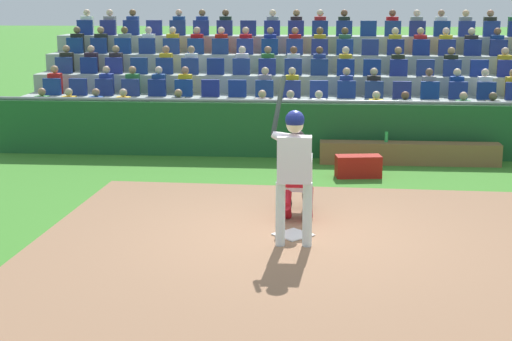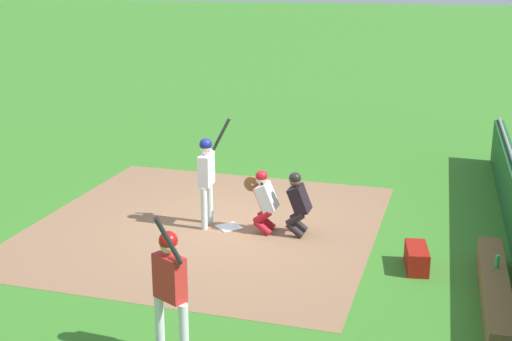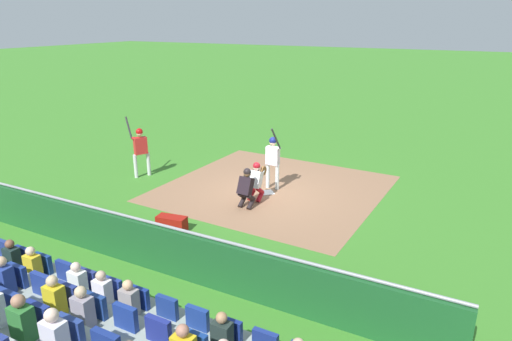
{
  "view_description": "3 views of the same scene",
  "coord_description": "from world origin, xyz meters",
  "px_view_note": "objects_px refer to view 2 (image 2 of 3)",
  "views": [
    {
      "loc": [
        -0.32,
        10.48,
        3.28
      ],
      "look_at": [
        0.54,
        -0.19,
        0.89
      ],
      "focal_mm": 54.54,
      "sensor_mm": 36.0,
      "label": 1
    },
    {
      "loc": [
        -12.83,
        -3.89,
        5.2
      ],
      "look_at": [
        0.25,
        -0.5,
        1.18
      ],
      "focal_mm": 49.54,
      "sensor_mm": 36.0,
      "label": 2
    },
    {
      "loc": [
        6.29,
        -12.68,
        5.6
      ],
      "look_at": [
        0.12,
        -1.02,
        1.13
      ],
      "focal_mm": 31.53,
      "sensor_mm": 36.0,
      "label": 3
    }
  ],
  "objects_px": {
    "batter_at_plate": "(207,172)",
    "on_deck_batter": "(170,280)",
    "home_plate_umpire": "(298,201)",
    "equipment_duffel_bag": "(417,258)",
    "water_bottle_on_bench": "(497,261)",
    "dugout_bench": "(495,292)",
    "home_plate_marker": "(229,227)",
    "catcher_crouching": "(264,197)"
  },
  "relations": [
    {
      "from": "batter_at_plate",
      "to": "on_deck_batter",
      "type": "height_order",
      "value": "batter_at_plate"
    },
    {
      "from": "home_plate_umpire",
      "to": "equipment_duffel_bag",
      "type": "distance_m",
      "value": 2.63
    },
    {
      "from": "water_bottle_on_bench",
      "to": "equipment_duffel_bag",
      "type": "xyz_separation_m",
      "value": [
        0.61,
        1.28,
        -0.34
      ]
    },
    {
      "from": "batter_at_plate",
      "to": "on_deck_batter",
      "type": "relative_size",
      "value": 1.01
    },
    {
      "from": "home_plate_umpire",
      "to": "water_bottle_on_bench",
      "type": "relative_size",
      "value": 6.17
    },
    {
      "from": "batter_at_plate",
      "to": "dugout_bench",
      "type": "distance_m",
      "value": 5.93
    },
    {
      "from": "home_plate_marker",
      "to": "catcher_crouching",
      "type": "height_order",
      "value": "catcher_crouching"
    },
    {
      "from": "on_deck_batter",
      "to": "water_bottle_on_bench",
      "type": "bearing_deg",
      "value": -53.95
    },
    {
      "from": "catcher_crouching",
      "to": "home_plate_umpire",
      "type": "xyz_separation_m",
      "value": [
        0.01,
        -0.68,
        -0.01
      ]
    },
    {
      "from": "equipment_duffel_bag",
      "to": "on_deck_batter",
      "type": "bearing_deg",
      "value": 132.52
    },
    {
      "from": "equipment_duffel_bag",
      "to": "catcher_crouching",
      "type": "bearing_deg",
      "value": 62.51
    },
    {
      "from": "dugout_bench",
      "to": "water_bottle_on_bench",
      "type": "height_order",
      "value": "water_bottle_on_bench"
    },
    {
      "from": "home_plate_umpire",
      "to": "dugout_bench",
      "type": "height_order",
      "value": "home_plate_umpire"
    },
    {
      "from": "home_plate_marker",
      "to": "home_plate_umpire",
      "type": "xyz_separation_m",
      "value": [
        -0.01,
        -1.41,
        0.69
      ]
    },
    {
      "from": "home_plate_marker",
      "to": "dugout_bench",
      "type": "relative_size",
      "value": 0.12
    },
    {
      "from": "catcher_crouching",
      "to": "on_deck_batter",
      "type": "relative_size",
      "value": 0.58
    },
    {
      "from": "equipment_duffel_bag",
      "to": "on_deck_batter",
      "type": "xyz_separation_m",
      "value": [
        -3.8,
        3.1,
        0.95
      ]
    },
    {
      "from": "home_plate_umpire",
      "to": "water_bottle_on_bench",
      "type": "xyz_separation_m",
      "value": [
        -1.68,
        -3.62,
        -0.16
      ]
    },
    {
      "from": "catcher_crouching",
      "to": "home_plate_umpire",
      "type": "distance_m",
      "value": 0.68
    },
    {
      "from": "batter_at_plate",
      "to": "on_deck_batter",
      "type": "bearing_deg",
      "value": -167.22
    },
    {
      "from": "water_bottle_on_bench",
      "to": "home_plate_marker",
      "type": "bearing_deg",
      "value": 71.38
    },
    {
      "from": "dugout_bench",
      "to": "water_bottle_on_bench",
      "type": "relative_size",
      "value": 17.06
    },
    {
      "from": "home_plate_umpire",
      "to": "batter_at_plate",
      "type": "bearing_deg",
      "value": 89.95
    },
    {
      "from": "batter_at_plate",
      "to": "water_bottle_on_bench",
      "type": "xyz_separation_m",
      "value": [
        -1.68,
        -5.48,
        -0.61
      ]
    },
    {
      "from": "water_bottle_on_bench",
      "to": "on_deck_batter",
      "type": "height_order",
      "value": "on_deck_batter"
    },
    {
      "from": "catcher_crouching",
      "to": "batter_at_plate",
      "type": "bearing_deg",
      "value": 89.24
    },
    {
      "from": "home_plate_umpire",
      "to": "dugout_bench",
      "type": "bearing_deg",
      "value": -120.87
    },
    {
      "from": "batter_at_plate",
      "to": "dugout_bench",
      "type": "relative_size",
      "value": 0.63
    },
    {
      "from": "batter_at_plate",
      "to": "water_bottle_on_bench",
      "type": "distance_m",
      "value": 5.77
    },
    {
      "from": "catcher_crouching",
      "to": "equipment_duffel_bag",
      "type": "bearing_deg",
      "value": -109.27
    },
    {
      "from": "catcher_crouching",
      "to": "equipment_duffel_bag",
      "type": "xyz_separation_m",
      "value": [
        -1.06,
        -3.02,
        -0.51
      ]
    },
    {
      "from": "water_bottle_on_bench",
      "to": "equipment_duffel_bag",
      "type": "distance_m",
      "value": 1.45
    },
    {
      "from": "batter_at_plate",
      "to": "equipment_duffel_bag",
      "type": "relative_size",
      "value": 2.7
    },
    {
      "from": "catcher_crouching",
      "to": "equipment_duffel_bag",
      "type": "distance_m",
      "value": 3.24
    },
    {
      "from": "home_plate_marker",
      "to": "home_plate_umpire",
      "type": "bearing_deg",
      "value": -90.54
    },
    {
      "from": "batter_at_plate",
      "to": "home_plate_umpire",
      "type": "distance_m",
      "value": 1.91
    },
    {
      "from": "home_plate_marker",
      "to": "on_deck_batter",
      "type": "bearing_deg",
      "value": -172.38
    },
    {
      "from": "on_deck_batter",
      "to": "home_plate_marker",
      "type": "bearing_deg",
      "value": 7.62
    },
    {
      "from": "dugout_bench",
      "to": "equipment_duffel_bag",
      "type": "height_order",
      "value": "dugout_bench"
    },
    {
      "from": "batter_at_plate",
      "to": "catcher_crouching",
      "type": "xyz_separation_m",
      "value": [
        -0.02,
        -1.18,
        -0.44
      ]
    },
    {
      "from": "home_plate_marker",
      "to": "batter_at_plate",
      "type": "xyz_separation_m",
      "value": [
        -0.01,
        0.45,
        1.14
      ]
    },
    {
      "from": "home_plate_umpire",
      "to": "home_plate_marker",
      "type": "bearing_deg",
      "value": 89.46
    }
  ]
}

